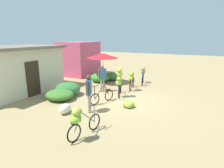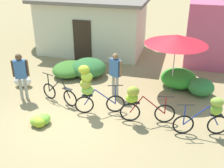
{
  "view_description": "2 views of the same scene",
  "coord_description": "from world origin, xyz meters",
  "px_view_note": "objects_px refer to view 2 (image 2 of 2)",
  "views": [
    {
      "loc": [
        -8.85,
        -3.73,
        3.34
      ],
      "look_at": [
        0.26,
        0.87,
        0.77
      ],
      "focal_mm": 30.05,
      "sensor_mm": 36.0,
      "label": 1
    },
    {
      "loc": [
        3.26,
        -6.84,
        4.87
      ],
      "look_at": [
        0.99,
        1.41,
        0.72
      ],
      "focal_mm": 43.77,
      "sensor_mm": 36.0,
      "label": 2
    }
  ],
  "objects_px": {
    "produce_sack": "(23,81)",
    "person_vendor": "(115,70)",
    "market_umbrella": "(176,39)",
    "bicycle_near_pile": "(59,94)",
    "bicycle_center_loaded": "(89,86)",
    "bicycle_by_shop": "(138,102)",
    "shop_pink": "(222,33)",
    "person_bystander": "(21,72)",
    "banana_pile_on_ground": "(40,120)",
    "bicycle_rightmost": "(210,114)",
    "building_low": "(92,25)"
  },
  "relations": [
    {
      "from": "person_bystander",
      "to": "bicycle_center_loaded",
      "type": "bearing_deg",
      "value": -5.97
    },
    {
      "from": "produce_sack",
      "to": "person_bystander",
      "type": "bearing_deg",
      "value": -55.29
    },
    {
      "from": "building_low",
      "to": "person_vendor",
      "type": "xyz_separation_m",
      "value": [
        2.48,
        -4.68,
        -0.4
      ]
    },
    {
      "from": "building_low",
      "to": "person_vendor",
      "type": "relative_size",
      "value": 3.4
    },
    {
      "from": "banana_pile_on_ground",
      "to": "produce_sack",
      "type": "relative_size",
      "value": 1.04
    },
    {
      "from": "shop_pink",
      "to": "market_umbrella",
      "type": "relative_size",
      "value": 1.4
    },
    {
      "from": "shop_pink",
      "to": "person_bystander",
      "type": "bearing_deg",
      "value": -140.5
    },
    {
      "from": "building_low",
      "to": "bicycle_rightmost",
      "type": "relative_size",
      "value": 3.55
    },
    {
      "from": "building_low",
      "to": "market_umbrella",
      "type": "xyz_separation_m",
      "value": [
        4.47,
        -3.61,
        0.61
      ]
    },
    {
      "from": "shop_pink",
      "to": "bicycle_by_shop",
      "type": "height_order",
      "value": "shop_pink"
    },
    {
      "from": "produce_sack",
      "to": "bicycle_by_shop",
      "type": "bearing_deg",
      "value": -14.61
    },
    {
      "from": "banana_pile_on_ground",
      "to": "person_bystander",
      "type": "height_order",
      "value": "person_bystander"
    },
    {
      "from": "bicycle_center_loaded",
      "to": "bicycle_by_shop",
      "type": "relative_size",
      "value": 1.02
    },
    {
      "from": "bicycle_center_loaded",
      "to": "person_vendor",
      "type": "distance_m",
      "value": 1.47
    },
    {
      "from": "bicycle_by_shop",
      "to": "banana_pile_on_ground",
      "type": "relative_size",
      "value": 2.35
    },
    {
      "from": "bicycle_by_shop",
      "to": "person_bystander",
      "type": "xyz_separation_m",
      "value": [
        -4.28,
        0.38,
        0.34
      ]
    },
    {
      "from": "building_low",
      "to": "bicycle_rightmost",
      "type": "distance_m",
      "value": 8.51
    },
    {
      "from": "bicycle_near_pile",
      "to": "bicycle_rightmost",
      "type": "xyz_separation_m",
      "value": [
        5.01,
        -0.6,
        0.36
      ]
    },
    {
      "from": "bicycle_by_shop",
      "to": "person_bystander",
      "type": "relative_size",
      "value": 0.98
    },
    {
      "from": "banana_pile_on_ground",
      "to": "shop_pink",
      "type": "bearing_deg",
      "value": 51.56
    },
    {
      "from": "building_low",
      "to": "banana_pile_on_ground",
      "type": "relative_size",
      "value": 7.86
    },
    {
      "from": "bicycle_center_loaded",
      "to": "building_low",
      "type": "bearing_deg",
      "value": 108.13
    },
    {
      "from": "building_low",
      "to": "produce_sack",
      "type": "bearing_deg",
      "value": -104.7
    },
    {
      "from": "person_vendor",
      "to": "bicycle_rightmost",
      "type": "bearing_deg",
      "value": -26.27
    },
    {
      "from": "bicycle_rightmost",
      "to": "produce_sack",
      "type": "height_order",
      "value": "bicycle_rightmost"
    },
    {
      "from": "market_umbrella",
      "to": "bicycle_near_pile",
      "type": "height_order",
      "value": "market_umbrella"
    },
    {
      "from": "bicycle_center_loaded",
      "to": "person_bystander",
      "type": "relative_size",
      "value": 0.99
    },
    {
      "from": "bicycle_near_pile",
      "to": "banana_pile_on_ground",
      "type": "distance_m",
      "value": 1.48
    },
    {
      "from": "shop_pink",
      "to": "bicycle_by_shop",
      "type": "distance_m",
      "value": 6.85
    },
    {
      "from": "bicycle_near_pile",
      "to": "person_bystander",
      "type": "distance_m",
      "value": 1.54
    },
    {
      "from": "person_bystander",
      "to": "bicycle_near_pile",
      "type": "bearing_deg",
      "value": 4.87
    },
    {
      "from": "bicycle_by_shop",
      "to": "person_bystander",
      "type": "height_order",
      "value": "person_bystander"
    },
    {
      "from": "building_low",
      "to": "produce_sack",
      "type": "distance_m",
      "value": 5.21
    },
    {
      "from": "shop_pink",
      "to": "produce_sack",
      "type": "distance_m",
      "value": 9.22
    },
    {
      "from": "shop_pink",
      "to": "person_bystander",
      "type": "height_order",
      "value": "shop_pink"
    },
    {
      "from": "building_low",
      "to": "person_vendor",
      "type": "height_order",
      "value": "building_low"
    },
    {
      "from": "bicycle_center_loaded",
      "to": "bicycle_rightmost",
      "type": "relative_size",
      "value": 1.08
    },
    {
      "from": "bicycle_rightmost",
      "to": "bicycle_near_pile",
      "type": "bearing_deg",
      "value": 173.22
    },
    {
      "from": "bicycle_rightmost",
      "to": "person_vendor",
      "type": "height_order",
      "value": "person_vendor"
    },
    {
      "from": "market_umbrella",
      "to": "banana_pile_on_ground",
      "type": "distance_m",
      "value": 5.49
    },
    {
      "from": "bicycle_center_loaded",
      "to": "person_vendor",
      "type": "xyz_separation_m",
      "value": [
        0.49,
        1.39,
        0.04
      ]
    },
    {
      "from": "banana_pile_on_ground",
      "to": "building_low",
      "type": "bearing_deg",
      "value": 95.67
    },
    {
      "from": "produce_sack",
      "to": "shop_pink",
      "type": "bearing_deg",
      "value": 32.69
    },
    {
      "from": "shop_pink",
      "to": "person_vendor",
      "type": "distance_m",
      "value": 6.15
    },
    {
      "from": "bicycle_center_loaded",
      "to": "banana_pile_on_ground",
      "type": "distance_m",
      "value": 1.86
    },
    {
      "from": "produce_sack",
      "to": "person_vendor",
      "type": "bearing_deg",
      "value": 3.32
    },
    {
      "from": "bicycle_rightmost",
      "to": "person_bystander",
      "type": "height_order",
      "value": "person_bystander"
    },
    {
      "from": "bicycle_near_pile",
      "to": "bicycle_rightmost",
      "type": "height_order",
      "value": "bicycle_rightmost"
    },
    {
      "from": "bicycle_center_loaded",
      "to": "person_bystander",
      "type": "height_order",
      "value": "person_bystander"
    },
    {
      "from": "bicycle_rightmost",
      "to": "person_bystander",
      "type": "bearing_deg",
      "value": 175.69
    }
  ]
}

